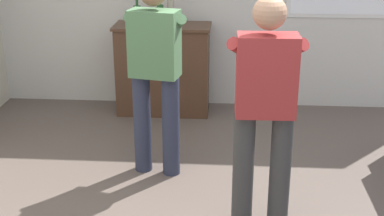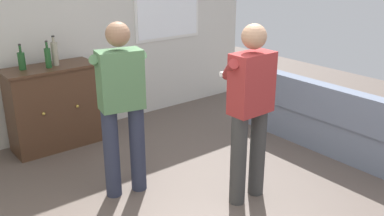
% 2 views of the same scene
% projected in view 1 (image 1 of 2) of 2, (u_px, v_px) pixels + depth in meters
% --- Properties ---
extents(sideboard_cabinet, '(1.05, 0.49, 1.00)m').
position_uv_depth(sideboard_cabinet, '(163.00, 69.00, 5.95)').
color(sideboard_cabinet, '#472D1E').
rests_on(sideboard_cabinet, ground).
extents(bottle_wine_green, '(0.08, 0.08, 0.29)m').
position_uv_depth(bottle_wine_green, '(137.00, 14.00, 5.81)').
color(bottle_wine_green, '#1E4C23').
rests_on(bottle_wine_green, sideboard_cabinet).
extents(bottle_liquor_amber, '(0.08, 0.08, 0.35)m').
position_uv_depth(bottle_liquor_amber, '(171.00, 12.00, 5.73)').
color(bottle_liquor_amber, gray).
rests_on(bottle_liquor_amber, sideboard_cabinet).
extents(bottle_spirits_clear, '(0.07, 0.07, 0.31)m').
position_uv_depth(bottle_spirits_clear, '(160.00, 14.00, 5.69)').
color(bottle_spirits_clear, '#1E4C23').
rests_on(bottle_spirits_clear, sideboard_cabinet).
extents(person_standing_left, '(0.55, 0.51, 1.68)m').
position_uv_depth(person_standing_left, '(156.00, 69.00, 4.42)').
color(person_standing_left, '#282D42').
rests_on(person_standing_left, ground).
extents(person_standing_right, '(0.56, 0.48, 1.68)m').
position_uv_depth(person_standing_right, '(265.00, 106.00, 3.61)').
color(person_standing_right, '#383838').
rests_on(person_standing_right, ground).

